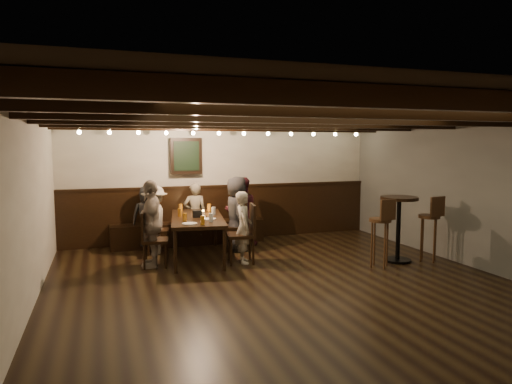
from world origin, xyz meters
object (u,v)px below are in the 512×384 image
object	(u,v)px
chair_left_near	(157,239)
chair_left_far	(154,250)
high_top_table	(399,219)
chair_right_far	(242,245)
person_right_far	(244,227)
chair_right_near	(235,235)
person_bench_centre	(195,214)
dining_table	(197,220)
person_left_far	(152,224)
bar_stool_right	(429,237)
person_bench_right	(241,211)
bar_stool_left	(380,242)
person_bench_left	(148,217)
person_right_near	(237,214)
person_left_near	(155,219)

from	to	relation	value
chair_left_near	chair_left_far	world-z (taller)	chair_left_far
chair_left_near	high_top_table	distance (m)	4.27
chair_right_far	person_right_far	distance (m)	0.30
chair_right_near	person_bench_centre	xyz separation A→B (m)	(-0.61, 0.71, 0.33)
dining_table	person_left_far	xyz separation A→B (m)	(-0.81, -0.32, 0.04)
person_bench_centre	bar_stool_right	size ratio (longest dim) A/B	1.10
dining_table	high_top_table	size ratio (longest dim) A/B	1.85
person_bench_right	bar_stool_left	xyz separation A→B (m)	(1.64, -2.28, -0.25)
chair_left_near	chair_left_far	size ratio (longest dim) A/B	0.98
person_bench_left	person_bench_centre	xyz separation A→B (m)	(0.91, 0.00, 0.01)
chair_right_far	person_bench_right	world-z (taller)	person_bench_right
person_right_near	bar_stool_left	xyz separation A→B (m)	(1.86, -1.86, -0.28)
person_bench_right	person_right_near	world-z (taller)	person_right_near
person_bench_right	person_left_near	bearing A→B (deg)	15.26
person_bench_right	bar_stool_left	distance (m)	2.82
chair_left_far	person_right_near	size ratio (longest dim) A/B	0.65
chair_left_far	high_top_table	distance (m)	4.10
person_bench_left	person_bench_centre	size ratio (longest dim) A/B	0.99
chair_left_near	chair_right_near	xyz separation A→B (m)	(1.42, -0.23, 0.02)
chair_left_far	person_bench_left	world-z (taller)	person_bench_left
bar_stool_right	person_right_near	bearing A→B (deg)	139.53
high_top_table	person_bench_centre	bearing A→B (deg)	141.72
dining_table	person_right_near	world-z (taller)	person_right_near
chair_right_near	person_left_far	size ratio (longest dim) A/B	0.66
chair_left_far	bar_stool_right	world-z (taller)	bar_stool_right
person_bench_right	high_top_table	bearing A→B (deg)	144.98
chair_left_near	person_right_near	world-z (taller)	person_right_near
person_right_near	high_top_table	bearing A→B (deg)	-115.94
person_right_far	person_left_near	bearing A→B (deg)	59.04
chair_left_near	person_bench_centre	size ratio (longest dim) A/B	0.72
dining_table	chair_left_far	bearing A→B (deg)	-147.96
person_right_far	person_right_near	bearing A→B (deg)	-0.00
person_bench_right	high_top_table	size ratio (longest dim) A/B	1.21
chair_right_far	person_left_far	xyz separation A→B (m)	(-1.45, 0.23, 0.41)
chair_right_far	chair_left_far	bearing A→B (deg)	90.00
chair_left_near	person_bench_right	world-z (taller)	person_bench_right
chair_left_far	person_bench_right	distance (m)	2.14
dining_table	bar_stool_right	world-z (taller)	bar_stool_right
chair_left_near	person_right_far	distance (m)	1.75
person_left_far	person_right_far	distance (m)	1.50
high_top_table	bar_stool_right	size ratio (longest dim) A/B	0.99
person_right_far	person_left_far	bearing A→B (deg)	90.00
dining_table	person_left_near	xyz separation A→B (m)	(-0.67, 0.56, -0.04)
person_right_far	chair_left_near	bearing A→B (deg)	58.50
person_right_far	person_bench_right	bearing A→B (deg)	-6.34
person_right_far	chair_right_far	bearing A→B (deg)	90.00
chair_left_far	person_bench_centre	bearing A→B (deg)	154.39
person_bench_left	person_left_near	xyz separation A→B (m)	(0.08, -0.47, 0.02)
chair_left_near	person_right_far	bearing A→B (deg)	58.50
chair_left_near	person_bench_left	distance (m)	0.59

